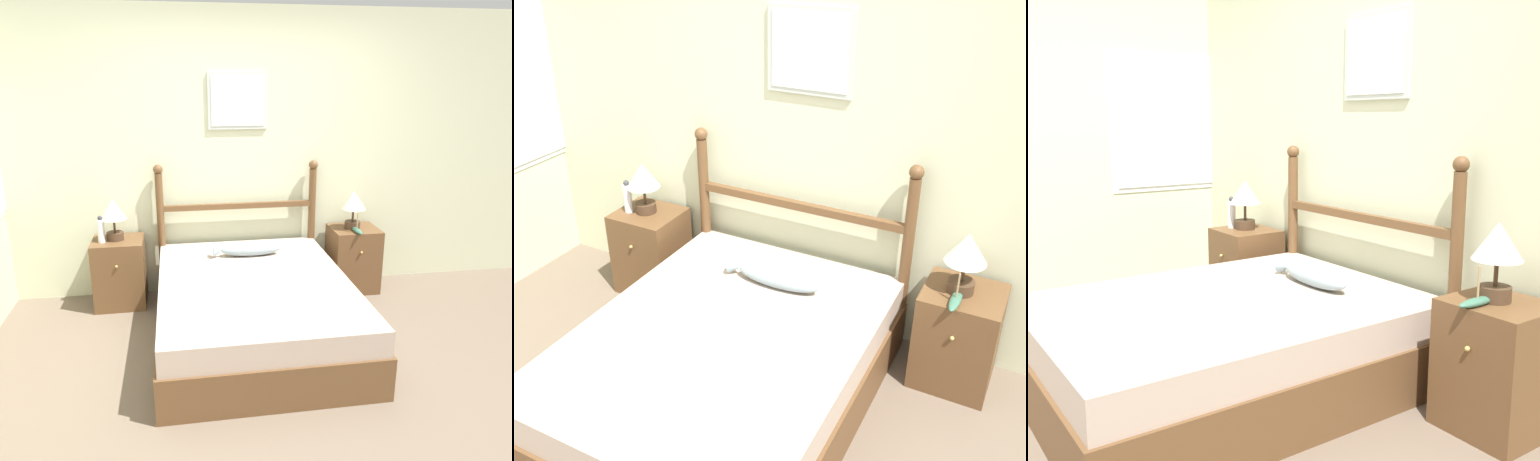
{
  "view_description": "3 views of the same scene",
  "coord_description": "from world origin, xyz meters",
  "views": [
    {
      "loc": [
        -0.62,
        -2.79,
        1.97
      ],
      "look_at": [
        0.0,
        1.02,
        0.77
      ],
      "focal_mm": 35.0,
      "sensor_mm": 36.0,
      "label": 1
    },
    {
      "loc": [
        1.33,
        -1.45,
        2.43
      ],
      "look_at": [
        -0.03,
        1.16,
        0.88
      ],
      "focal_mm": 42.0,
      "sensor_mm": 36.0,
      "label": 2
    },
    {
      "loc": [
        2.55,
        -0.78,
        1.41
      ],
      "look_at": [
        -0.03,
        1.03,
        0.82
      ],
      "focal_mm": 42.0,
      "sensor_mm": 36.0,
      "label": 3
    }
  ],
  "objects": [
    {
      "name": "headboard",
      "position": [
        -0.07,
        1.62,
        0.68
      ],
      "size": [
        1.49,
        0.08,
        1.23
      ],
      "color": "brown",
      "rests_on": "ground_plane"
    },
    {
      "name": "model_boat",
      "position": [
        0.99,
        1.34,
        0.63
      ],
      "size": [
        0.06,
        0.24,
        0.18
      ],
      "color": "#386651",
      "rests_on": "nightstand_right"
    },
    {
      "name": "table_lamp_right",
      "position": [
        0.99,
        1.46,
        0.84
      ],
      "size": [
        0.22,
        0.22,
        0.36
      ],
      "color": "#422D1E",
      "rests_on": "nightstand_right"
    },
    {
      "name": "bottle",
      "position": [
        -1.27,
        1.42,
        0.71
      ],
      "size": [
        0.06,
        0.06,
        0.23
      ],
      "color": "white",
      "rests_on": "nightstand_left"
    },
    {
      "name": "fish_pillow",
      "position": [
        -0.03,
        1.22,
        0.54
      ],
      "size": [
        0.59,
        0.14,
        0.11
      ],
      "color": "#8499A3",
      "rests_on": "bed"
    },
    {
      "name": "table_lamp_left",
      "position": [
        -1.16,
        1.47,
        0.84
      ],
      "size": [
        0.22,
        0.22,
        0.36
      ],
      "color": "#422D1E",
      "rests_on": "nightstand_left"
    },
    {
      "name": "bed",
      "position": [
        -0.07,
        0.69,
        0.24
      ],
      "size": [
        1.48,
        1.93,
        0.48
      ],
      "color": "brown",
      "rests_on": "ground_plane"
    },
    {
      "name": "nightstand_left",
      "position": [
        -1.15,
        1.47,
        0.3
      ],
      "size": [
        0.44,
        0.42,
        0.61
      ],
      "color": "brown",
      "rests_on": "ground_plane"
    },
    {
      "name": "ground_plane",
      "position": [
        0.0,
        0.0,
        0.0
      ],
      "size": [
        16.0,
        16.0,
        0.0
      ],
      "primitive_type": "plane",
      "color": "brown"
    },
    {
      "name": "wall_back",
      "position": [
        -0.0,
        1.73,
        1.28
      ],
      "size": [
        6.4,
        0.08,
        2.55
      ],
      "color": "beige",
      "rests_on": "ground_plane"
    },
    {
      "name": "nightstand_right",
      "position": [
        1.01,
        1.47,
        0.3
      ],
      "size": [
        0.44,
        0.42,
        0.61
      ],
      "color": "brown",
      "rests_on": "ground_plane"
    }
  ]
}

